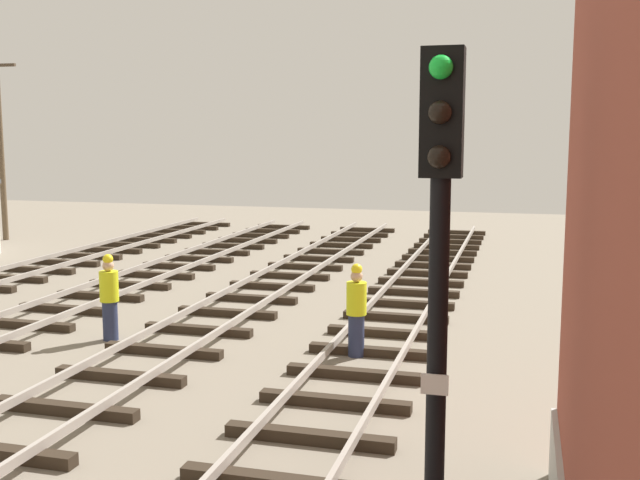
{
  "coord_description": "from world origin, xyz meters",
  "views": [
    {
      "loc": [
        3.96,
        -3.22,
        4.36
      ],
      "look_at": [
        -0.69,
        13.93,
        1.89
      ],
      "focal_mm": 42.44,
      "sensor_mm": 36.0,
      "label": 1
    }
  ],
  "objects": [
    {
      "name": "utility_pole_far",
      "position": [
        -17.04,
        23.69,
        3.98
      ],
      "size": [
        1.8,
        0.24,
        7.59
      ],
      "color": "brown",
      "rests_on": "ground"
    },
    {
      "name": "track_worker_foreground",
      "position": [
        -4.51,
        10.83,
        0.93
      ],
      "size": [
        0.4,
        0.4,
        1.87
      ],
      "color": "#262D4C",
      "rests_on": "ground"
    },
    {
      "name": "track_worker_distant",
      "position": [
        0.84,
        11.04,
        0.93
      ],
      "size": [
        0.4,
        0.4,
        1.87
      ],
      "color": "#262D4C",
      "rests_on": "ground"
    },
    {
      "name": "signal_mast",
      "position": [
        3.26,
        3.31,
        3.22
      ],
      "size": [
        0.36,
        0.4,
        5.1
      ],
      "color": "black",
      "rests_on": "ground"
    }
  ]
}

